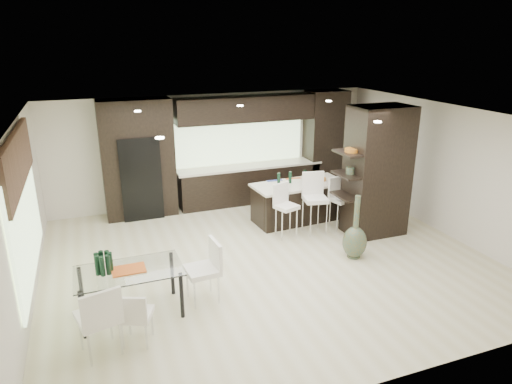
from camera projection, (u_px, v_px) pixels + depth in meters
name	position (u px, v px, depth m)	size (l,w,h in m)	color
ground	(267.00, 259.00, 8.61)	(8.00, 8.00, 0.00)	beige
back_wall	(215.00, 149.00, 11.27)	(8.00, 0.02, 2.70)	silver
left_wall	(21.00, 222.00, 6.84)	(0.02, 7.00, 2.70)	silver
right_wall	(445.00, 170.00, 9.51)	(0.02, 7.00, 2.70)	silver
ceiling	(268.00, 116.00, 7.74)	(8.00, 7.00, 0.02)	white
window_left	(25.00, 217.00, 7.03)	(0.04, 3.20, 1.90)	#B2D199
window_back	(238.00, 140.00, 11.37)	(3.40, 0.04, 1.20)	#B2D199
stone_accent	(18.00, 160.00, 6.75)	(0.08, 3.00, 0.80)	brown
ceiling_spots	(263.00, 115.00, 7.97)	(4.00, 3.00, 0.02)	white
back_cabinetry	(238.00, 150.00, 11.15)	(6.80, 0.68, 2.70)	black
refrigerator	(140.00, 176.00, 10.43)	(0.90, 0.68, 1.90)	black
partition_column	(377.00, 171.00, 9.39)	(1.20, 0.80, 2.70)	black
kitchen_island	(299.00, 202.00, 10.33)	(2.10, 0.90, 0.87)	black
stool_left	(286.00, 216.00, 9.44)	(0.41, 0.41, 0.92)	white
stool_mid	(315.00, 210.00, 9.61)	(0.46, 0.46, 1.05)	white
stool_right	(341.00, 208.00, 9.87)	(0.40, 0.40, 0.91)	white
bench	(290.00, 207.00, 10.51)	(1.36, 0.52, 0.52)	black
floor_vase	(356.00, 227.00, 8.50)	(0.45, 0.45, 1.24)	#424F38
dining_table	(131.00, 292.00, 6.79)	(1.54, 0.86, 0.74)	white
chair_near	(137.00, 318.00, 6.16)	(0.41, 0.41, 0.75)	white
chair_far	(99.00, 322.00, 5.92)	(0.51, 0.51, 0.95)	white
chair_end	(202.00, 274.00, 7.13)	(0.50, 0.50, 0.92)	white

